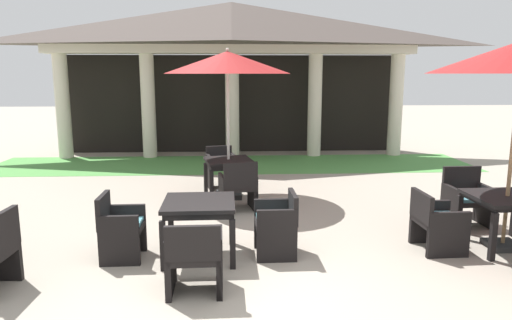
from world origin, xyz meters
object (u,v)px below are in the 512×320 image
(patio_table_mid_right, at_px, (229,165))
(patio_chair_mid_right_south, at_px, (238,187))
(patio_chair_near_foreground_south, at_px, (195,257))
(patio_chair_near_foreground_east, at_px, (277,224))
(patio_table_near_foreground, at_px, (199,209))
(patio_table_far_back, at_px, (507,203))
(patio_chair_mid_right_north, at_px, (221,167))
(patio_chair_near_foreground_west, at_px, (120,228))
(patio_umbrella_mid_right, at_px, (227,64))
(patio_chair_far_back_north, at_px, (467,200))
(patio_chair_far_back_west, at_px, (436,222))

(patio_table_mid_right, xyz_separation_m, patio_chair_mid_right_south, (0.17, -0.88, -0.23))
(patio_table_mid_right, relative_size, patio_chair_mid_right_south, 1.12)
(patio_chair_near_foreground_south, distance_m, patio_chair_near_foreground_east, 1.43)
(patio_table_near_foreground, height_order, patio_table_far_back, patio_table_near_foreground)
(patio_table_mid_right, relative_size, patio_table_far_back, 1.05)
(patio_chair_near_foreground_south, height_order, patio_chair_mid_right_north, patio_chair_mid_right_north)
(patio_chair_near_foreground_west, xyz_separation_m, patio_table_far_back, (5.12, 0.12, 0.23))
(patio_table_mid_right, bearing_deg, patio_chair_near_foreground_south, -94.87)
(patio_chair_near_foreground_south, bearing_deg, patio_table_near_foreground, 90.00)
(patio_table_mid_right, distance_m, patio_umbrella_mid_right, 1.88)
(patio_chair_near_foreground_east, height_order, patio_chair_mid_right_south, patio_chair_mid_right_south)
(patio_chair_mid_right_north, height_order, patio_chair_far_back_north, patio_chair_far_back_north)
(patio_table_far_back, bearing_deg, patio_umbrella_mid_right, 143.05)
(patio_table_mid_right, bearing_deg, patio_table_far_back, -36.95)
(patio_chair_near_foreground_west, distance_m, patio_chair_mid_right_south, 2.58)
(patio_chair_near_foreground_east, distance_m, patio_table_far_back, 3.11)
(patio_chair_near_foreground_east, height_order, patio_umbrella_mid_right, patio_umbrella_mid_right)
(patio_umbrella_mid_right, bearing_deg, patio_table_mid_right, 180.00)
(patio_chair_far_back_west, bearing_deg, patio_chair_far_back_north, 135.18)
(patio_chair_mid_right_north, bearing_deg, patio_table_near_foreground, 76.19)
(patio_table_near_foreground, relative_size, patio_chair_far_back_north, 1.03)
(patio_umbrella_mid_right, bearing_deg, patio_chair_far_back_west, -45.66)
(patio_table_near_foreground, relative_size, patio_chair_mid_right_south, 1.04)
(patio_chair_near_foreground_south, relative_size, patio_chair_far_back_west, 1.03)
(patio_table_far_back, bearing_deg, patio_chair_near_foreground_east, -178.40)
(patio_table_mid_right, xyz_separation_m, patio_chair_mid_right_north, (-0.17, 0.87, -0.22))
(patio_chair_near_foreground_east, distance_m, patio_chair_mid_right_north, 3.87)
(patio_table_mid_right, bearing_deg, patio_chair_far_back_west, -45.66)
(patio_chair_near_foreground_east, bearing_deg, patio_chair_near_foreground_west, 90.00)
(patio_chair_near_foreground_west, distance_m, patio_chair_mid_right_north, 4.00)
(patio_chair_mid_right_north, bearing_deg, patio_table_far_back, 125.67)
(patio_chair_near_foreground_east, height_order, patio_table_mid_right, patio_chair_near_foreground_east)
(patio_table_mid_right, relative_size, patio_chair_mid_right_north, 1.19)
(patio_chair_near_foreground_east, bearing_deg, patio_table_near_foreground, 90.00)
(patio_chair_far_back_north, bearing_deg, patio_chair_near_foreground_west, 10.09)
(patio_table_near_foreground, xyz_separation_m, patio_umbrella_mid_right, (0.35, 2.93, 1.87))
(patio_table_mid_right, xyz_separation_m, patio_chair_far_back_west, (2.80, -2.86, -0.25))
(patio_table_near_foreground, xyz_separation_m, patio_chair_far_back_north, (4.08, 1.07, -0.23))
(patio_chair_near_foreground_south, bearing_deg, patio_chair_far_back_north, 26.22)
(patio_table_near_foreground, relative_size, patio_chair_near_foreground_east, 1.10)
(patio_chair_near_foreground_south, bearing_deg, patio_chair_mid_right_north, 87.11)
(patio_chair_near_foreground_east, bearing_deg, patio_umbrella_mid_right, 11.76)
(patio_chair_mid_right_south, height_order, patio_chair_far_back_north, patio_chair_far_back_north)
(patio_chair_near_foreground_west, xyz_separation_m, patio_chair_near_foreground_east, (2.02, 0.03, 0.01))
(patio_chair_near_foreground_west, height_order, patio_table_mid_right, patio_chair_near_foreground_west)
(patio_table_near_foreground, height_order, patio_table_mid_right, patio_table_near_foreground)
(patio_chair_near_foreground_south, height_order, patio_chair_near_foreground_east, patio_chair_near_foreground_east)
(patio_table_mid_right, height_order, patio_chair_mid_right_north, patio_chair_mid_right_north)
(patio_chair_near_foreground_east, bearing_deg, patio_chair_far_back_north, -71.93)
(patio_umbrella_mid_right, height_order, patio_chair_mid_right_north, patio_umbrella_mid_right)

